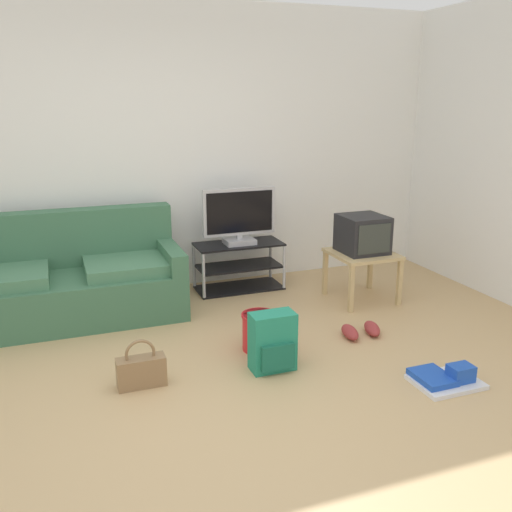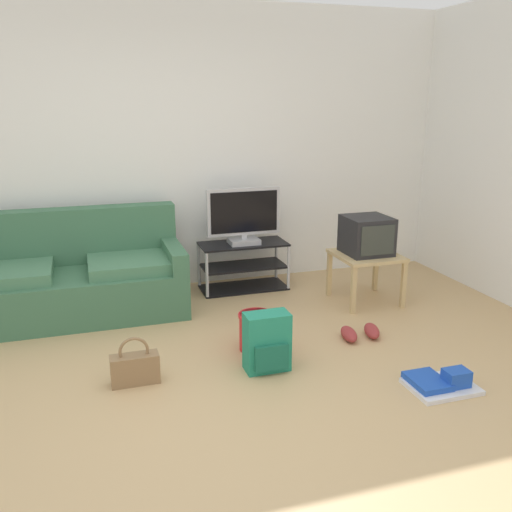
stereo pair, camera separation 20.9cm
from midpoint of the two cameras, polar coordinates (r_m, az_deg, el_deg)
ground_plane at (r=3.51m, az=-3.06°, el=-15.60°), size 9.00×9.80×0.02m
wall_back at (r=5.42m, az=-9.97°, el=10.67°), size 9.00×0.10×2.70m
couch at (r=5.03m, az=-17.29°, el=-2.23°), size 1.89×0.85×0.89m
tv_stand at (r=5.46m, az=-0.21°, el=-1.03°), size 0.85×0.39×0.46m
flat_tv at (r=5.32m, az=-0.15°, el=4.06°), size 0.72×0.22×0.54m
side_table at (r=5.19m, az=12.39°, el=-0.49°), size 0.56×0.56×0.46m
crt_tv at (r=5.14m, az=12.46°, el=2.09°), size 0.39×0.40×0.34m
backpack at (r=3.87m, az=2.70°, el=-8.88°), size 0.31×0.24×0.42m
handbag at (r=3.79m, az=-10.77°, el=-11.21°), size 0.32×0.12×0.33m
cleaning_bucket at (r=4.18m, az=1.48°, el=-7.66°), size 0.27×0.27×0.28m
sneakers_pair at (r=4.51m, az=12.00°, el=-7.70°), size 0.37×0.27×0.09m
floor_tray at (r=3.92m, az=19.96°, el=-12.17°), size 0.43×0.34×0.14m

